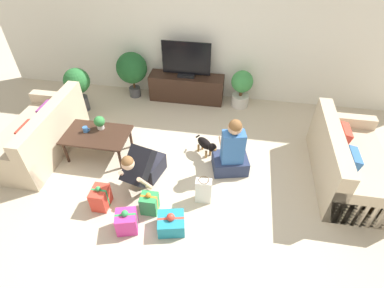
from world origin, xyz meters
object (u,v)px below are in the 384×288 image
object	(u,v)px
coffee_table	(97,136)
dog	(207,145)
potted_plant_back_left	(132,69)
gift_box_c	(127,221)
sofa_left	(39,136)
gift_box_b	(149,203)
person_kneeling	(143,167)
tv_console	(187,88)
tv	(186,61)
potted_plant_corner_left	(78,84)
person_sitting	(232,153)
mug	(86,129)
tabletop_plant	(100,122)
sofa_right	(347,164)
potted_plant_back_right	(242,87)
gift_bag_a	(203,191)
gift_box_d	(171,223)
gift_box_a	(101,197)

from	to	relation	value
coffee_table	dog	world-z (taller)	coffee_table
potted_plant_back_left	gift_box_c	xyz separation A→B (m)	(0.89, -3.10, -0.46)
sofa_left	gift_box_b	bearing A→B (deg)	66.54
person_kneeling	tv_console	bearing A→B (deg)	100.14
tv	potted_plant_corner_left	size ratio (longest dim) A/B	1.07
potted_plant_back_left	person_sitting	bearing A→B (deg)	-41.10
gift_box_c	mug	world-z (taller)	mug
person_sitting	tabletop_plant	distance (m)	2.10
sofa_right	dog	size ratio (longest dim) A/B	4.56
sofa_right	potted_plant_corner_left	distance (m)	4.74
tv	dog	bearing A→B (deg)	-68.94
tv	potted_plant_back_right	xyz separation A→B (m)	(1.08, -0.05, -0.41)
gift_bag_a	person_sitting	bearing A→B (deg)	63.42
tv_console	gift_box_d	bearing A→B (deg)	-83.25
sofa_left	tv_console	bearing A→B (deg)	133.10
coffee_table	gift_box_b	distance (m)	1.48
coffee_table	gift_box_a	xyz separation A→B (m)	(0.43, -0.98, -0.22)
coffee_table	tabletop_plant	distance (m)	0.22
sofa_left	person_sitting	distance (m)	3.09
sofa_left	tv	size ratio (longest dim) A/B	1.88
dog	potted_plant_back_left	bearing A→B (deg)	89.56
potted_plant_back_right	person_sitting	xyz separation A→B (m)	(-0.06, -1.84, -0.06)
sofa_left	gift_bag_a	xyz separation A→B (m)	(2.76, -0.61, -0.09)
tv_console	sofa_left	bearing A→B (deg)	-136.90
potted_plant_back_right	tv_console	bearing A→B (deg)	177.36
gift_box_d	tabletop_plant	size ratio (longest dim) A/B	1.76
potted_plant_back_left	gift_box_c	distance (m)	3.26
gift_box_b	sofa_right	bearing A→B (deg)	21.73
potted_plant_back_right	gift_box_d	size ratio (longest dim) A/B	1.88
coffee_table	sofa_right	bearing A→B (deg)	1.67
gift_box_d	mug	bearing A→B (deg)	143.18
gift_box_a	tv_console	bearing A→B (deg)	77.05
gift_box_a	mug	distance (m)	1.22
tv	gift_box_b	world-z (taller)	tv
sofa_left	potted_plant_back_left	world-z (taller)	potted_plant_back_left
gift_box_a	tabletop_plant	bearing A→B (deg)	109.91
sofa_right	potted_plant_back_right	distance (m)	2.35
person_kneeling	gift_box_d	bearing A→B (deg)	-36.96
sofa_right	gift_box_d	size ratio (longest dim) A/B	4.43
tv	gift_bag_a	bearing A→B (deg)	-74.59
sofa_right	person_sitting	bearing A→B (deg)	94.29
potted_plant_back_left	gift_box_b	world-z (taller)	potted_plant_back_left
coffee_table	potted_plant_back_right	xyz separation A→B (m)	(2.17, 1.82, 0.04)
coffee_table	gift_box_c	xyz separation A→B (m)	(0.89, -1.28, -0.23)
mug	potted_plant_corner_left	bearing A→B (deg)	119.95
coffee_table	gift_bag_a	bearing A→B (deg)	-20.41
gift_box_d	mug	distance (m)	2.06
coffee_table	tv_console	size ratio (longest dim) A/B	0.69
gift_box_b	tabletop_plant	world-z (taller)	tabletop_plant
mug	potted_plant_back_left	bearing A→B (deg)	84.29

